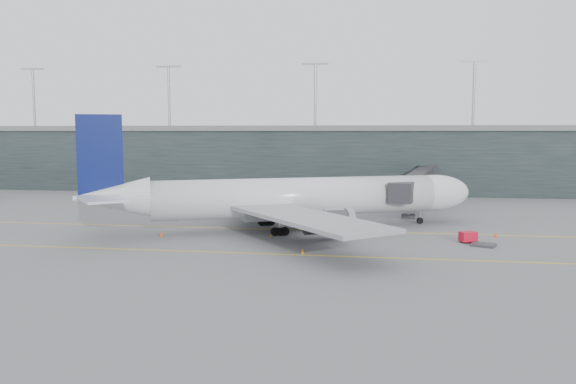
# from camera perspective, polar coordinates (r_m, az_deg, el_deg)

# --- Properties ---
(ground) EXTENTS (320.00, 320.00, 0.00)m
(ground) POSITION_cam_1_polar(r_m,az_deg,el_deg) (84.62, -3.99, -3.27)
(ground) COLOR #5D5D62
(ground) RESTS_ON ground
(taxiline_a) EXTENTS (160.00, 0.25, 0.02)m
(taxiline_a) POSITION_cam_1_polar(r_m,az_deg,el_deg) (80.77, -4.61, -3.72)
(taxiline_a) COLOR gold
(taxiline_a) RESTS_ON ground
(taxiline_b) EXTENTS (160.00, 0.25, 0.02)m
(taxiline_b) POSITION_cam_1_polar(r_m,az_deg,el_deg) (65.58, -7.82, -6.06)
(taxiline_b) COLOR gold
(taxiline_b) RESTS_ON ground
(taxiline_lead_main) EXTENTS (0.25, 60.00, 0.02)m
(taxiline_lead_main) POSITION_cam_1_polar(r_m,az_deg,el_deg) (103.25, 1.14, -1.54)
(taxiline_lead_main) COLOR gold
(taxiline_lead_main) RESTS_ON ground
(terminal) EXTENTS (240.00, 36.00, 29.00)m
(terminal) POSITION_cam_1_polar(r_m,az_deg,el_deg) (140.79, 1.13, 3.61)
(terminal) COLOR black
(terminal) RESTS_ON ground
(main_aircraft) EXTENTS (54.65, 50.41, 16.03)m
(main_aircraft) POSITION_cam_1_polar(r_m,az_deg,el_deg) (79.19, 0.62, -0.61)
(main_aircraft) COLOR silver
(main_aircraft) RESTS_ON ground
(jet_bridge) EXTENTS (11.18, 44.57, 6.68)m
(jet_bridge) POSITION_cam_1_polar(r_m,az_deg,el_deg) (105.61, 12.50, 1.21)
(jet_bridge) COLOR #28282C
(jet_bridge) RESTS_ON ground
(gse_cart) EXTENTS (2.35, 1.96, 1.37)m
(gse_cart) POSITION_cam_1_polar(r_m,az_deg,el_deg) (73.77, 17.82, -4.34)
(gse_cart) COLOR red
(gse_cart) RESTS_ON ground
(baggage_dolly) EXTENTS (3.35, 3.05, 0.27)m
(baggage_dolly) POSITION_cam_1_polar(r_m,az_deg,el_deg) (72.34, 19.23, -5.08)
(baggage_dolly) COLOR #323136
(baggage_dolly) RESTS_ON ground
(uld_a) EXTENTS (2.10, 1.87, 1.59)m
(uld_a) POSITION_cam_1_polar(r_m,az_deg,el_deg) (94.45, -6.27, -1.79)
(uld_a) COLOR #3C3D42
(uld_a) RESTS_ON ground
(uld_b) EXTENTS (2.37, 2.04, 1.91)m
(uld_b) POSITION_cam_1_polar(r_m,az_deg,el_deg) (95.98, -3.57, -1.54)
(uld_b) COLOR #3C3D42
(uld_b) RESTS_ON ground
(uld_c) EXTENTS (2.39, 1.99, 2.03)m
(uld_c) POSITION_cam_1_polar(r_m,az_deg,el_deg) (93.91, -2.88, -1.67)
(uld_c) COLOR #3C3D42
(uld_c) RESTS_ON ground
(cone_nose) EXTENTS (0.43, 0.43, 0.69)m
(cone_nose) POSITION_cam_1_polar(r_m,az_deg,el_deg) (78.60, 20.35, -4.11)
(cone_nose) COLOR #E53F0C
(cone_nose) RESTS_ON ground
(cone_wing_stbd) EXTENTS (0.41, 0.41, 0.65)m
(cone_wing_stbd) POSITION_cam_1_polar(r_m,az_deg,el_deg) (64.07, 1.50, -6.00)
(cone_wing_stbd) COLOR orange
(cone_wing_stbd) RESTS_ON ground
(cone_wing_port) EXTENTS (0.41, 0.41, 0.66)m
(cone_wing_port) POSITION_cam_1_polar(r_m,az_deg,el_deg) (92.37, 4.11, -2.27)
(cone_wing_port) COLOR #DE530C
(cone_wing_port) RESTS_ON ground
(cone_tail) EXTENTS (0.50, 0.50, 0.80)m
(cone_tail) POSITION_cam_1_polar(r_m,az_deg,el_deg) (76.41, -12.75, -4.12)
(cone_tail) COLOR #DD460C
(cone_tail) RESTS_ON ground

